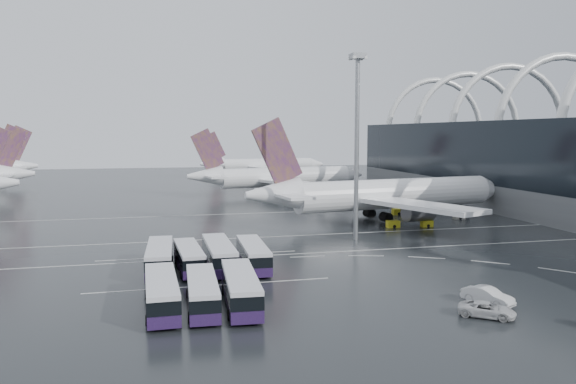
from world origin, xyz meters
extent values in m
plane|color=black|center=(0.00, 0.00, 0.00)|extent=(420.00, 420.00, 0.00)
torus|color=white|center=(58.00, 28.00, 18.00)|extent=(33.80, 1.80, 33.80)
torus|color=white|center=(58.00, 47.00, 18.00)|extent=(33.80, 1.80, 33.80)
torus|color=white|center=(58.00, 66.00, 18.00)|extent=(33.80, 1.80, 33.80)
torus|color=white|center=(58.00, 85.00, 18.00)|extent=(33.80, 1.80, 33.80)
cube|color=silver|center=(0.00, -2.00, 0.01)|extent=(120.00, 0.25, 0.01)
cube|color=silver|center=(0.00, 12.00, 0.01)|extent=(120.00, 0.25, 0.01)
cube|color=silver|center=(0.00, 40.00, 0.01)|extent=(120.00, 0.25, 0.01)
cube|color=silver|center=(-24.00, -16.00, 0.01)|extent=(28.00, 0.25, 0.01)
cube|color=silver|center=(-24.00, 0.00, 0.01)|extent=(28.00, 0.25, 0.01)
cylinder|color=white|center=(17.16, 24.71, 5.23)|extent=(43.22, 12.89, 5.95)
cone|color=white|center=(41.31, 28.72, 5.23)|extent=(7.04, 6.88, 5.95)
cone|color=white|center=(-9.02, 20.36, 6.26)|extent=(11.09, 7.55, 5.95)
cube|color=#491B71|center=(-8.01, 20.53, 13.84)|extent=(9.85, 2.23, 12.61)
cube|color=white|center=(-7.00, 20.70, 6.26)|extent=(7.58, 18.97, 0.51)
cube|color=white|center=(15.21, 11.39, 4.61)|extent=(16.05, 26.49, 0.82)
cube|color=white|center=(11.01, 36.68, 4.61)|extent=(8.32, 25.93, 0.82)
cylinder|color=slate|center=(17.66, 15.44, 2.77)|extent=(6.14, 4.36, 3.49)
cylinder|color=slate|center=(14.63, 33.65, 2.77)|extent=(6.14, 4.36, 3.49)
cube|color=black|center=(13.11, 24.04, 1.13)|extent=(13.22, 8.49, 2.26)
cylinder|color=white|center=(7.10, 76.80, 4.83)|extent=(38.57, 11.43, 5.49)
cone|color=white|center=(28.76, 80.25, 4.83)|extent=(6.48, 6.32, 5.49)
cone|color=white|center=(-16.43, 73.06, 5.78)|extent=(10.22, 6.91, 5.49)
cube|color=#491B71|center=(-15.49, 73.20, 12.78)|extent=(9.10, 2.00, 11.64)
cube|color=white|center=(-14.56, 73.35, 5.78)|extent=(6.89, 17.50, 0.47)
cube|color=white|center=(5.22, 64.52, 4.26)|extent=(14.69, 24.48, 0.76)
cube|color=white|center=(1.50, 87.90, 4.26)|extent=(7.84, 23.99, 0.76)
cylinder|color=slate|center=(7.51, 68.24, 2.56)|extent=(5.65, 4.00, 3.22)
cylinder|color=slate|center=(4.83, 85.07, 2.56)|extent=(5.65, 4.00, 3.22)
cube|color=black|center=(3.36, 76.21, 1.04)|extent=(12.18, 7.77, 2.08)
cylinder|color=white|center=(14.76, 139.13, 4.67)|extent=(35.87, 7.94, 5.31)
cone|color=white|center=(35.23, 140.66, 4.67)|extent=(5.87, 5.70, 5.31)
cone|color=white|center=(-7.55, 137.47, 5.58)|extent=(9.52, 5.97, 5.31)
cube|color=#491B71|center=(-6.63, 137.54, 12.35)|extent=(8.83, 1.20, 11.25)
cube|color=white|center=(-5.72, 137.60, 5.58)|extent=(5.33, 16.73, 0.46)
cube|color=white|center=(11.96, 127.45, 4.12)|extent=(12.56, 23.75, 0.73)
cube|color=white|center=(10.26, 150.27, 4.12)|extent=(9.43, 23.53, 0.73)
cylinder|color=slate|center=(14.46, 130.85, 2.47)|extent=(5.25, 3.48, 3.11)
cylinder|color=slate|center=(13.23, 147.28, 2.47)|extent=(5.25, 3.48, 3.11)
cube|color=black|center=(11.11, 138.86, 1.01)|extent=(11.39, 6.66, 2.01)
cone|color=white|center=(-66.76, 88.33, 6.17)|extent=(10.64, 6.82, 5.87)
cube|color=#491B71|center=(-67.77, 88.23, 13.66)|extent=(9.76, 1.55, 12.44)
cube|color=white|center=(-68.77, 88.13, 6.17)|extent=(6.29, 18.57, 0.51)
cone|color=white|center=(-72.92, 126.40, 6.19)|extent=(11.53, 8.92, 5.89)
cube|color=#491B71|center=(-73.88, 126.06, 13.71)|extent=(9.43, 3.81, 12.48)
cube|color=white|center=(-74.83, 125.73, 6.19)|extent=(10.36, 18.76, 0.51)
cube|color=#221239|center=(-29.50, -8.03, 0.94)|extent=(3.63, 13.67, 1.15)
cube|color=black|center=(-29.50, -8.03, 2.19)|extent=(3.67, 13.40, 1.35)
cube|color=silver|center=(-29.50, -8.03, 3.10)|extent=(3.63, 13.67, 0.47)
cylinder|color=black|center=(-28.25, -12.42, 0.52)|extent=(0.41, 1.06, 1.04)
cylinder|color=black|center=(-31.14, -12.29, 0.52)|extent=(0.41, 1.06, 1.04)
cylinder|color=black|center=(-27.86, -3.76, 0.52)|extent=(0.41, 1.06, 1.04)
cylinder|color=black|center=(-30.76, -3.63, 0.52)|extent=(0.41, 1.06, 1.04)
cube|color=#221239|center=(-25.89, -8.10, 0.85)|extent=(3.31, 12.46, 1.04)
cube|color=black|center=(-25.89, -8.10, 1.99)|extent=(3.36, 12.22, 1.23)
cube|color=silver|center=(-25.89, -8.10, 2.83)|extent=(3.31, 12.46, 0.43)
cylinder|color=black|center=(-24.39, -11.98, 0.47)|extent=(0.38, 0.96, 0.95)
cylinder|color=black|center=(-27.04, -12.10, 0.47)|extent=(0.38, 0.96, 0.95)
cylinder|color=black|center=(-24.75, -4.09, 0.47)|extent=(0.38, 0.96, 0.95)
cylinder|color=black|center=(-27.39, -4.21, 0.47)|extent=(0.38, 0.96, 0.95)
cube|color=#221239|center=(-22.08, -8.15, 0.95)|extent=(3.10, 13.75, 1.16)
cube|color=black|center=(-22.08, -8.15, 2.22)|extent=(3.16, 13.47, 1.37)
cube|color=silver|center=(-22.08, -8.15, 3.14)|extent=(3.10, 13.75, 0.48)
cylinder|color=black|center=(-20.60, -12.54, 0.53)|extent=(0.37, 1.06, 1.06)
cylinder|color=black|center=(-23.55, -12.55, 0.53)|extent=(0.37, 1.06, 1.06)
cylinder|color=black|center=(-20.62, -3.75, 0.53)|extent=(0.37, 1.06, 1.06)
cylinder|color=black|center=(-23.57, -3.75, 0.53)|extent=(0.37, 1.06, 1.06)
cube|color=#221239|center=(-17.78, -8.78, 0.90)|extent=(3.38, 13.05, 1.10)
cube|color=black|center=(-17.78, -8.78, 2.09)|extent=(3.43, 12.79, 1.29)
cube|color=silver|center=(-17.78, -8.78, 2.96)|extent=(3.38, 13.05, 0.45)
cylinder|color=black|center=(-16.55, -12.98, 0.50)|extent=(0.39, 1.01, 1.00)
cylinder|color=black|center=(-19.32, -12.87, 0.50)|extent=(0.39, 1.01, 1.00)
cylinder|color=black|center=(-16.23, -4.70, 0.50)|extent=(0.39, 1.01, 1.00)
cylinder|color=black|center=(-19.00, -4.59, 0.50)|extent=(0.39, 1.01, 1.00)
cube|color=#221239|center=(-29.57, -23.86, 0.91)|extent=(3.16, 13.25, 1.12)
cube|color=black|center=(-29.57, -23.86, 2.13)|extent=(3.22, 12.99, 1.32)
cube|color=silver|center=(-29.57, -23.86, 3.02)|extent=(3.16, 13.25, 0.46)
cylinder|color=black|center=(-28.09, -28.06, 0.51)|extent=(0.37, 1.02, 1.02)
cylinder|color=black|center=(-30.92, -28.11, 0.51)|extent=(0.37, 1.02, 1.02)
cylinder|color=black|center=(-28.23, -19.61, 0.51)|extent=(0.37, 1.02, 1.02)
cylinder|color=black|center=(-31.05, -19.65, 0.51)|extent=(0.37, 1.02, 1.02)
cube|color=#221239|center=(-25.65, -24.20, 0.87)|extent=(3.31, 12.62, 1.06)
cube|color=black|center=(-25.65, -24.20, 2.02)|extent=(3.36, 12.37, 1.25)
cube|color=silver|center=(-25.65, -24.20, 2.86)|extent=(3.31, 12.62, 0.43)
cylinder|color=black|center=(-24.48, -28.25, 0.48)|extent=(0.38, 0.98, 0.96)
cylinder|color=black|center=(-27.15, -28.14, 0.48)|extent=(0.38, 0.98, 0.96)
cylinder|color=black|center=(-24.14, -20.25, 0.48)|extent=(0.38, 0.98, 0.96)
cylinder|color=black|center=(-26.82, -20.14, 0.48)|extent=(0.38, 0.98, 0.96)
cube|color=#221239|center=(-21.82, -24.23, 0.93)|extent=(3.84, 13.61, 1.14)
cube|color=black|center=(-21.82, -24.23, 2.17)|extent=(3.88, 13.35, 1.34)
cube|color=silver|center=(-21.82, -24.23, 3.08)|extent=(3.84, 13.61, 0.47)
cylinder|color=black|center=(-20.65, -28.62, 0.52)|extent=(0.43, 1.06, 1.03)
cylinder|color=black|center=(-23.53, -28.44, 0.52)|extent=(0.43, 1.06, 1.03)
cylinder|color=black|center=(-20.11, -20.03, 0.52)|extent=(0.43, 1.06, 1.03)
cylinder|color=black|center=(-22.99, -19.85, 0.52)|extent=(0.43, 1.06, 1.03)
imported|color=silver|center=(0.22, -33.19, 0.73)|extent=(5.62, 5.08, 1.45)
imported|color=silver|center=(2.60, -29.67, 0.87)|extent=(3.96, 5.52, 1.73)
cylinder|color=gray|center=(1.85, 6.24, 14.52)|extent=(0.73, 0.73, 29.05)
cube|color=gray|center=(1.85, 6.24, 29.36)|extent=(2.28, 2.28, 0.83)
cube|color=white|center=(1.85, 6.24, 29.05)|extent=(2.07, 2.07, 0.41)
cube|color=gold|center=(19.21, 15.13, 0.58)|extent=(2.12, 1.26, 1.16)
cube|color=slate|center=(23.34, 27.96, 0.56)|extent=(2.04, 1.21, 1.11)
cube|color=gold|center=(12.78, 15.87, 0.64)|extent=(2.33, 1.38, 1.27)
cube|color=slate|center=(29.94, 22.10, 0.61)|extent=(2.22, 1.31, 1.21)
cube|color=gold|center=(20.53, 30.61, 0.64)|extent=(2.36, 1.39, 1.29)
camera|label=1|loc=(-30.21, -78.69, 17.28)|focal=35.00mm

